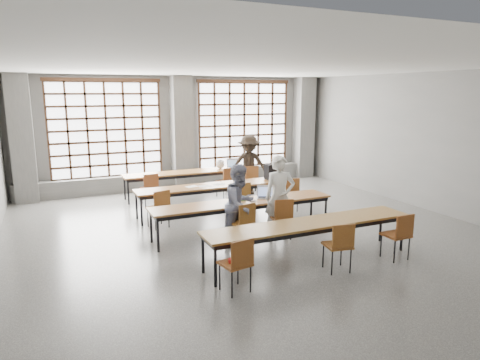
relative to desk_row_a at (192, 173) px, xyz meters
name	(u,v)px	position (x,y,z in m)	size (l,w,h in m)	color
floor	(255,236)	(0.06, -4.02, -0.66)	(11.00, 11.00, 0.00)	#484845
ceiling	(256,66)	(0.06, -4.02, 2.84)	(11.00, 11.00, 0.00)	silver
wall_back	(179,132)	(0.06, 1.48, 1.09)	(10.00, 10.00, 0.00)	slate
wall_right	(433,143)	(5.06, -4.02, 1.09)	(11.00, 11.00, 0.00)	slate
column_left	(22,139)	(-4.44, 1.20, 1.09)	(0.60, 0.55, 3.50)	#565653
column_mid	(182,133)	(0.06, 1.20, 1.09)	(0.60, 0.55, 3.50)	#565653
column_right	(304,128)	(4.56, 1.20, 1.09)	(0.60, 0.55, 3.50)	#565653
window_left	(106,130)	(-2.19, 1.40, 1.24)	(3.32, 0.12, 3.00)	white
window_right	(244,125)	(2.31, 1.40, 1.24)	(3.32, 0.12, 3.00)	white
sill_ledge	(182,179)	(0.06, 1.28, -0.41)	(9.80, 0.35, 0.50)	#565653
desk_row_a	(192,173)	(0.00, 0.00, 0.00)	(4.00, 0.70, 0.73)	brown
desk_row_b	(215,187)	(-0.06, -2.04, 0.00)	(4.00, 0.70, 0.73)	brown
desk_row_c	(243,204)	(-0.12, -3.82, 0.00)	(4.00, 0.70, 0.73)	brown
desk_row_d	(310,226)	(0.34, -5.66, 0.00)	(4.00, 0.70, 0.73)	brown
chair_back_left	(150,186)	(-1.40, -0.63, -0.13)	(0.44, 0.45, 0.88)	brown
chair_back_mid	(226,179)	(0.82, -0.63, -0.13)	(0.51, 0.51, 0.88)	brown
chair_back_right	(251,177)	(1.59, -0.63, -0.13)	(0.45, 0.46, 0.88)	brown
chair_mid_left	(160,205)	(-1.64, -2.67, -0.13)	(0.52, 0.52, 0.88)	brown
chair_mid_centre	(241,196)	(0.35, -2.67, -0.13)	(0.48, 0.49, 0.88)	brown
chair_mid_right	(290,191)	(1.73, -2.67, -0.13)	(0.47, 0.47, 0.88)	brown
chair_front_left	(244,219)	(-0.40, -4.44, -0.13)	(0.50, 0.50, 0.88)	brown
chair_front_right	(282,214)	(0.47, -4.44, -0.13)	(0.49, 0.49, 0.88)	brown
chair_near_left	(238,260)	(-1.34, -6.29, -0.13)	(0.49, 0.49, 0.88)	brown
chair_near_mid	(340,242)	(0.53, -6.29, -0.13)	(0.49, 0.49, 0.88)	brown
chair_near_right	(399,232)	(1.84, -6.29, -0.13)	(0.42, 0.43, 0.88)	brown
student_male	(280,197)	(0.48, -4.32, 0.20)	(0.63, 0.42, 1.74)	silver
student_female	(240,205)	(-0.42, -4.32, 0.15)	(0.79, 0.61, 1.62)	navy
student_back	(249,165)	(1.60, -0.50, 0.22)	(1.14, 0.65, 1.76)	black
laptop_front	(265,195)	(0.46, -3.71, 0.13)	(0.46, 0.44, 0.26)	#ADACB1
laptop_back	(233,165)	(1.36, 0.11, 0.13)	(0.39, 0.34, 0.26)	#A9A9AE
mouse	(283,196)	(0.83, -3.84, 0.08)	(0.10, 0.06, 0.04)	silver
green_box	(240,199)	(-0.17, -3.74, 0.11)	(0.25, 0.09, 0.09)	#34832A
phone	(253,201)	(0.06, -3.92, 0.07)	(0.13, 0.06, 0.01)	black
paper_sheet_a	(192,186)	(-0.66, -1.99, 0.07)	(0.30, 0.21, 0.00)	white
paper_sheet_b	(205,186)	(-0.36, -2.09, 0.07)	(0.30, 0.21, 0.00)	silver
paper_sheet_c	(219,184)	(0.04, -2.04, 0.07)	(0.30, 0.21, 0.00)	silver
backpack	(271,172)	(1.54, -1.99, 0.27)	(0.32, 0.20, 0.40)	black
plastic_bag	(220,164)	(0.90, 0.05, 0.21)	(0.26, 0.21, 0.29)	silver
red_pouch	(235,260)	(-1.36, -6.21, -0.16)	(0.20, 0.08, 0.06)	red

